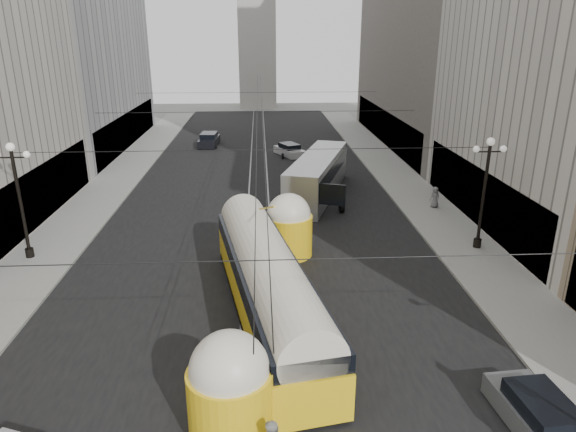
{
  "coord_description": "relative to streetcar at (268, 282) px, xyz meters",
  "views": [
    {
      "loc": [
        0.21,
        -8.67,
        11.78
      ],
      "look_at": [
        1.36,
        12.45,
        4.25
      ],
      "focal_mm": 32.0,
      "sensor_mm": 36.0,
      "label": 1
    }
  ],
  "objects": [
    {
      "name": "lamppost_right_mid",
      "position": [
        12.16,
        6.98,
        1.97
      ],
      "size": [
        1.86,
        0.44,
        6.37
      ],
      "color": "black",
      "rests_on": "sidewalk_right"
    },
    {
      "name": "sedan_grey",
      "position": [
        8.28,
        -7.31,
        -1.18
      ],
      "size": [
        2.03,
        4.25,
        1.3
      ],
      "color": "#5C5F61",
      "rests_on": "ground"
    },
    {
      "name": "sedan_white_far",
      "position": [
        2.73,
        31.63,
        -1.2
      ],
      "size": [
        3.19,
        4.33,
        1.27
      ],
      "color": "white",
      "rests_on": "ground"
    },
    {
      "name": "city_bus",
      "position": [
        4.11,
        17.98,
        -0.09
      ],
      "size": [
        6.1,
        12.53,
        3.07
      ],
      "color": "#ADB0B3",
      "rests_on": "ground"
    },
    {
      "name": "rail_left",
      "position": [
        -1.19,
        21.48,
        -1.77
      ],
      "size": [
        0.12,
        85.0,
        0.04
      ],
      "primitive_type": "cube",
      "color": "gray",
      "rests_on": "ground"
    },
    {
      "name": "sedan_dark_far",
      "position": [
        -5.9,
        37.11,
        -1.12
      ],
      "size": [
        2.18,
        4.68,
        1.44
      ],
      "color": "black",
      "rests_on": "ground"
    },
    {
      "name": "lamppost_left_mid",
      "position": [
        -13.04,
        6.98,
        1.97
      ],
      "size": [
        1.86,
        0.44,
        6.37
      ],
      "color": "black",
      "rests_on": "sidewalk_left"
    },
    {
      "name": "sidewalk_left",
      "position": [
        -12.44,
        24.98,
        -1.7
      ],
      "size": [
        4.0,
        72.0,
        0.15
      ],
      "primitive_type": "cube",
      "color": "gray",
      "rests_on": "ground"
    },
    {
      "name": "sidewalk_right",
      "position": [
        11.56,
        24.98,
        -1.7
      ],
      "size": [
        4.0,
        72.0,
        0.15
      ],
      "primitive_type": "cube",
      "color": "gray",
      "rests_on": "ground"
    },
    {
      "name": "distant_tower",
      "position": [
        -0.44,
        68.98,
        13.19
      ],
      "size": [
        6.0,
        6.0,
        31.36
      ],
      "color": "#B2AFA8",
      "rests_on": "ground"
    },
    {
      "name": "road",
      "position": [
        -0.44,
        21.48,
        -1.77
      ],
      "size": [
        20.0,
        85.0,
        0.02
      ],
      "primitive_type": "cube",
      "color": "black",
      "rests_on": "ground"
    },
    {
      "name": "rail_right",
      "position": [
        0.31,
        21.48,
        -1.77
      ],
      "size": [
        0.12,
        85.0,
        0.04
      ],
      "primitive_type": "cube",
      "color": "gray",
      "rests_on": "ground"
    },
    {
      "name": "pedestrian_sidewalk_right",
      "position": [
        12.02,
        14.19,
        -0.87
      ],
      "size": [
        0.84,
        0.65,
        1.5
      ],
      "primitive_type": "imported",
      "rotation": [
        0.0,
        0.0,
        3.45
      ],
      "color": "slate",
      "rests_on": "sidewalk_right"
    },
    {
      "name": "streetcar",
      "position": [
        0.0,
        0.0,
        0.0
      ],
      "size": [
        5.16,
        16.31,
        3.63
      ],
      "color": "yellow",
      "rests_on": "ground"
    },
    {
      "name": "building_left_far",
      "position": [
        -20.43,
        36.98,
        12.54
      ],
      "size": [
        12.6,
        28.6,
        28.6
      ],
      "color": "#999999",
      "rests_on": "ground"
    },
    {
      "name": "catenary",
      "position": [
        -0.32,
        20.47,
        4.11
      ],
      "size": [
        25.0,
        72.0,
        0.23
      ],
      "color": "black",
      "rests_on": "ground"
    }
  ]
}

